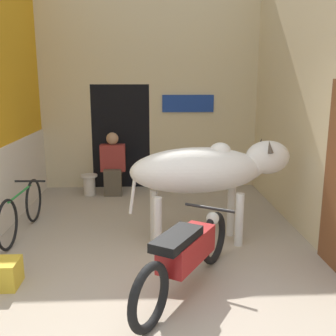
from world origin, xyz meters
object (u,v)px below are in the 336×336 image
at_px(bicycle, 22,211).
at_px(plastic_stool, 89,184).
at_px(shopkeeper_seated, 113,163).
at_px(cow, 208,170).
at_px(motorcycle_near, 187,253).

relative_size(bicycle, plastic_stool, 4.32).
bearing_deg(shopkeeper_seated, plastic_stool, -173.28).
xyz_separation_m(cow, bicycle, (-2.50, 0.41, -0.64)).
height_order(shopkeeper_seated, plastic_stool, shopkeeper_seated).
bearing_deg(plastic_stool, shopkeeper_seated, 6.72).
bearing_deg(bicycle, plastic_stool, 70.83).
height_order(motorcycle_near, plastic_stool, motorcycle_near).
relative_size(shopkeeper_seated, plastic_stool, 3.00).
relative_size(cow, bicycle, 1.27).
xyz_separation_m(shopkeeper_seated, plastic_stool, (-0.44, -0.05, -0.39)).
relative_size(cow, plastic_stool, 5.50).
bearing_deg(cow, bicycle, 170.76).
distance_m(cow, shopkeeper_seated, 2.74).
bearing_deg(plastic_stool, bicycle, -109.17).
bearing_deg(motorcycle_near, plastic_stool, 112.92).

